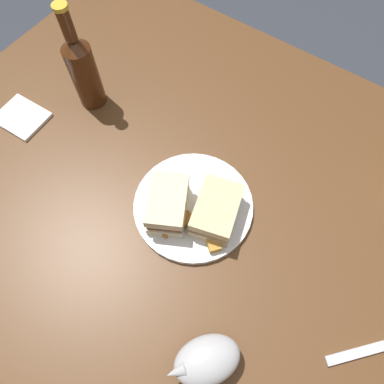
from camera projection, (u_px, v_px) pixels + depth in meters
ground_plane at (191, 272)px, 1.39m from camera, size 6.00×6.00×0.00m
dining_table at (191, 243)px, 1.07m from camera, size 1.26×0.99×0.71m
plate at (193, 206)px, 0.72m from camera, size 0.24×0.24×0.01m
sandwich_half_left at (168, 205)px, 0.68m from camera, size 0.11×0.13×0.06m
sandwich_half_right at (217, 210)px, 0.68m from camera, size 0.11×0.13×0.06m
potato_wedge_front at (169, 229)px, 0.69m from camera, size 0.02×0.04×0.01m
potato_wedge_middle at (200, 215)px, 0.70m from camera, size 0.03×0.04×0.02m
potato_wedge_back at (212, 238)px, 0.68m from camera, size 0.06×0.05×0.02m
potato_wedge_left_edge at (183, 222)px, 0.69m from camera, size 0.03×0.04×0.02m
potato_wedge_right_edge at (173, 225)px, 0.69m from camera, size 0.05×0.03×0.01m
gravy_boat at (206, 361)px, 0.57m from camera, size 0.13×0.13×0.06m
cider_bottle at (83, 69)px, 0.76m from camera, size 0.06×0.06×0.25m
napkin at (22, 117)px, 0.82m from camera, size 0.11×0.09×0.01m
fork at (375, 348)px, 0.61m from camera, size 0.13×0.14×0.01m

